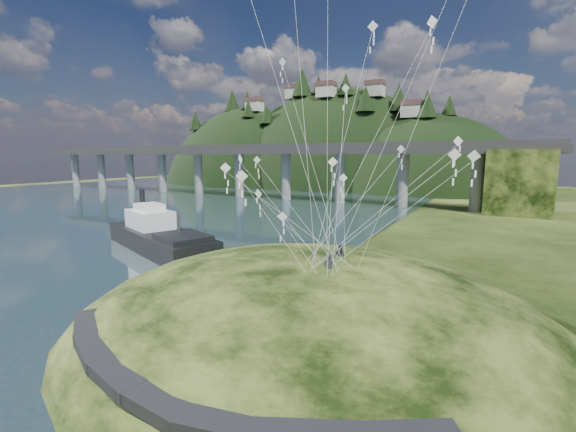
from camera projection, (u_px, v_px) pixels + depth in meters
The scene contains 10 objects.
ground at pixel (203, 314), 28.97m from camera, with size 320.00×320.00×0.00m, color black.
water at pixel (52, 207), 89.30m from camera, with size 240.00×240.00×0.00m, color #29424B.
grass_hill at pixel (310, 347), 27.10m from camera, with size 36.00×32.00×13.00m.
footpath at pixel (182, 383), 16.65m from camera, with size 22.29×5.84×0.83m.
bridge at pixel (304, 164), 100.68m from camera, with size 160.00×11.00×15.00m.
far_ridge at pixel (324, 204), 156.58m from camera, with size 153.00×70.00×94.50m.
work_barge at pixel (158, 236), 48.56m from camera, with size 21.88×12.89×7.42m.
wooden_dock at pixel (213, 285), 34.54m from camera, with size 12.41×4.06×0.88m.
kite_flyers at pixel (337, 247), 25.60m from camera, with size 1.32×3.81×1.80m.
kite_swarm at pixel (341, 93), 27.33m from camera, with size 18.72×14.81×21.74m.
Camera 1 is at (18.89, -20.94, 11.83)m, focal length 24.00 mm.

